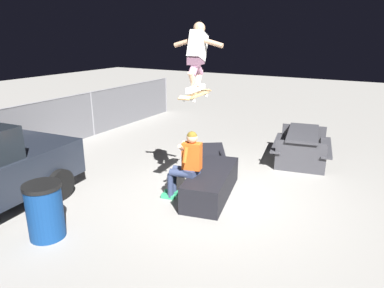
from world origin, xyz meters
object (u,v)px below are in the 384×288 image
at_px(skateboard, 196,95).
at_px(kicker_ramp, 211,157).
at_px(person_sitting_on_ledge, 186,162).
at_px(picnic_table_back, 302,142).
at_px(trash_bin, 45,211).
at_px(ledge_box_main, 211,183).
at_px(skater_airborne, 197,54).

bearing_deg(skateboard, kicker_ramp, 19.74).
bearing_deg(kicker_ramp, person_sitting_on_ledge, -164.68).
height_order(picnic_table_back, trash_bin, trash_bin).
distance_m(ledge_box_main, skater_airborne, 2.45).
bearing_deg(picnic_table_back, skateboard, 158.83).
bearing_deg(skateboard, picnic_table_back, -21.17).
height_order(person_sitting_on_ledge, skater_airborne, skater_airborne).
bearing_deg(trash_bin, picnic_table_back, -25.81).
xyz_separation_m(skateboard, skater_airborne, (0.06, 0.01, 0.69)).
height_order(ledge_box_main, picnic_table_back, picnic_table_back).
relative_size(ledge_box_main, skater_airborne, 1.64).
bearing_deg(skateboard, skater_airborne, 6.18).
bearing_deg(kicker_ramp, trash_bin, 172.18).
xyz_separation_m(skateboard, trash_bin, (-2.21, 1.37, -1.55)).
distance_m(person_sitting_on_ledge, trash_bin, 2.51).
xyz_separation_m(person_sitting_on_ledge, skateboard, (0.03, -0.17, 1.25)).
bearing_deg(kicker_ramp, skateboard, -160.26).
height_order(skateboard, picnic_table_back, skateboard).
xyz_separation_m(person_sitting_on_ledge, picnic_table_back, (3.17, -1.39, -0.25)).
height_order(ledge_box_main, person_sitting_on_ledge, person_sitting_on_ledge).
bearing_deg(ledge_box_main, kicker_ramp, 27.21).
height_order(skateboard, skater_airborne, skater_airborne).
xyz_separation_m(skater_airborne, trash_bin, (-2.27, 1.37, -2.24)).
distance_m(kicker_ramp, trash_bin, 4.42).
bearing_deg(kicker_ramp, skater_airborne, -159.92).
height_order(ledge_box_main, skateboard, skateboard).
relative_size(kicker_ramp, picnic_table_back, 0.69).
bearing_deg(skater_airborne, person_sitting_on_ledge, 117.30).
distance_m(skateboard, trash_bin, 3.03).
bearing_deg(ledge_box_main, picnic_table_back, -20.57).
distance_m(skateboard, kicker_ramp, 3.00).
xyz_separation_m(person_sitting_on_ledge, kicker_ramp, (2.18, 0.60, -0.69)).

